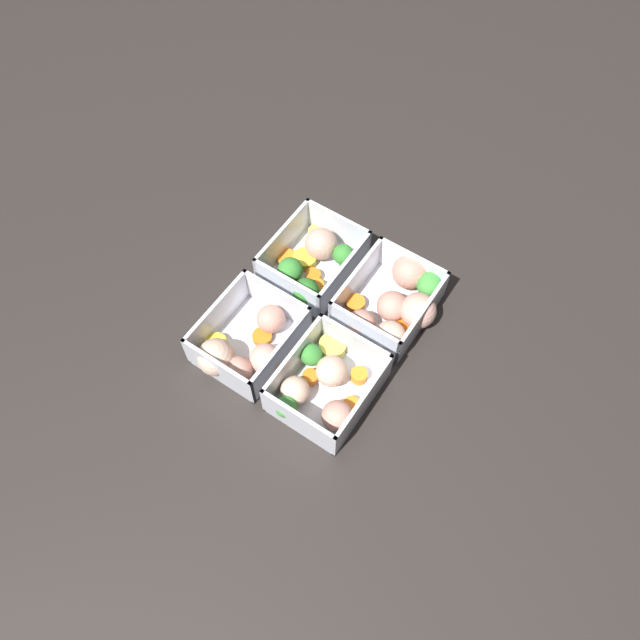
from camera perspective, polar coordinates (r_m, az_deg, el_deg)
The scene contains 5 objects.
ground_plane at distance 0.86m, azimuth 0.00°, elevation -0.68°, with size 4.00×4.00×0.00m, color #282321.
container_near_left at distance 0.79m, azimuth 0.32°, elevation -5.95°, with size 0.14×0.12×0.06m.
container_near_right at distance 0.85m, azimuth 7.13°, elevation 1.56°, with size 0.16×0.13×0.06m.
container_far_left at distance 0.82m, azimuth -6.90°, elevation -2.36°, with size 0.14×0.12×0.06m.
container_far_right at distance 0.89m, azimuth -0.64°, elevation 5.42°, with size 0.14×0.11×0.06m.
Camera 1 is at (-0.35, -0.24, 0.75)m, focal length 35.00 mm.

